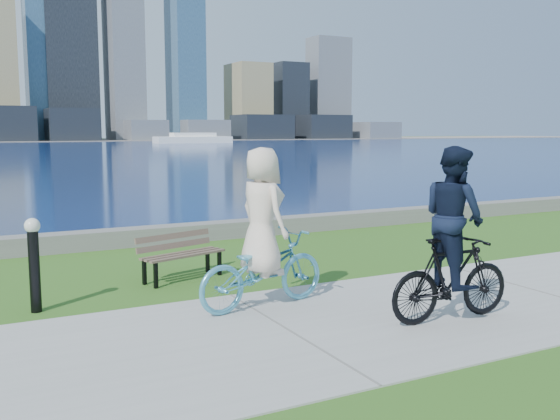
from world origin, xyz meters
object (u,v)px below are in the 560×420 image
Objects in this scene: park_bench at (180,252)px; cyclist_man at (452,248)px; bollard_lamp at (34,259)px; cyclist_woman at (262,249)px.

cyclist_man is at bearing -75.49° from park_bench.
cyclist_woman reaches higher than bollard_lamp.
cyclist_man is (2.22, -3.60, 0.48)m from park_bench.
park_bench is 2.11m from cyclist_woman.
park_bench is at bearing 34.66° from cyclist_man.
park_bench is 2.38m from bollard_lamp.
bollard_lamp is 0.58× the size of cyclist_woman.
cyclist_woman reaches higher than park_bench.
cyclist_woman is 0.98× the size of cyclist_man.
park_bench is at bearing 3.42° from cyclist_woman.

